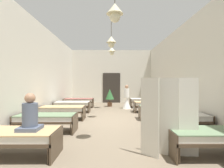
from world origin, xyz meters
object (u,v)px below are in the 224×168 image
(bed_right_row_2, at_px, (161,109))
(potted_plant, at_px, (110,95))
(bed_right_row_4, at_px, (144,101))
(patient_seated_primary, at_px, (30,116))
(bed_right_row_0, at_px, (213,136))
(bed_left_row_4, at_px, (79,101))
(bed_right_row_3, at_px, (151,104))
(bed_left_row_1, at_px, (46,118))
(bed_right_row_1, at_px, (178,118))
(bed_left_row_2, at_px, (63,109))
(privacy_screen, at_px, (169,117))
(bed_left_row_3, at_px, (72,104))
(nurse_near_aisle, at_px, (127,100))
(bed_left_row_0, at_px, (13,136))

(bed_right_row_2, relative_size, potted_plant, 1.61)
(bed_right_row_4, xyz_separation_m, patient_seated_primary, (-3.95, -7.59, 0.43))
(bed_right_row_0, height_order, potted_plant, potted_plant)
(bed_right_row_2, xyz_separation_m, bed_left_row_4, (-4.30, 3.80, 0.00))
(bed_right_row_0, distance_m, bed_right_row_3, 5.70)
(bed_left_row_1, bearing_deg, bed_right_row_0, -23.82)
(bed_right_row_0, relative_size, bed_right_row_3, 1.00)
(bed_right_row_1, distance_m, bed_left_row_2, 4.70)
(potted_plant, bearing_deg, bed_left_row_1, -108.34)
(bed_left_row_2, xyz_separation_m, bed_right_row_2, (4.30, 0.00, 0.00))
(privacy_screen, bearing_deg, bed_left_row_1, 172.89)
(bed_left_row_2, height_order, privacy_screen, privacy_screen)
(bed_left_row_2, xyz_separation_m, bed_left_row_3, (0.00, 1.90, 0.00))
(bed_left_row_3, distance_m, nurse_near_aisle, 3.34)
(bed_left_row_1, relative_size, privacy_screen, 1.12)
(bed_right_row_2, bearing_deg, bed_right_row_4, 90.00)
(privacy_screen, bearing_deg, potted_plant, 121.58)
(bed_right_row_4, height_order, privacy_screen, privacy_screen)
(bed_left_row_1, bearing_deg, bed_right_row_4, 52.95)
(bed_right_row_1, xyz_separation_m, privacy_screen, (-0.95, -1.87, 0.41))
(bed_right_row_0, relative_size, bed_left_row_1, 1.00)
(privacy_screen, bearing_deg, bed_left_row_0, -157.46)
(patient_seated_primary, bearing_deg, bed_left_row_4, 92.64)
(bed_right_row_3, distance_m, patient_seated_primary, 6.94)
(bed_left_row_1, distance_m, bed_right_row_3, 5.74)
(bed_right_row_0, bearing_deg, bed_right_row_3, 90.00)
(bed_left_row_4, height_order, patient_seated_primary, patient_seated_primary)
(bed_left_row_1, xyz_separation_m, privacy_screen, (3.35, -1.87, 0.41))
(bed_left_row_3, xyz_separation_m, privacy_screen, (3.35, -5.67, 0.41))
(bed_right_row_2, distance_m, bed_right_row_4, 3.80)
(bed_right_row_2, relative_size, bed_left_row_4, 1.00)
(bed_left_row_4, relative_size, nurse_near_aisle, 1.28)
(bed_left_row_2, relative_size, bed_right_row_4, 1.00)
(bed_left_row_0, distance_m, bed_left_row_3, 5.70)
(nurse_near_aisle, relative_size, privacy_screen, 0.87)
(bed_left_row_4, distance_m, privacy_screen, 8.29)
(bed_right_row_0, distance_m, bed_right_row_4, 7.60)
(bed_right_row_0, bearing_deg, bed_right_row_2, 90.00)
(bed_right_row_2, bearing_deg, privacy_screen, -104.14)
(bed_right_row_4, bearing_deg, patient_seated_primary, -117.53)
(bed_right_row_1, distance_m, bed_right_row_3, 3.80)
(bed_left_row_0, height_order, bed_left_row_3, same)
(nurse_near_aisle, bearing_deg, bed_right_row_4, -116.15)
(patient_seated_primary, distance_m, privacy_screen, 3.00)
(bed_right_row_1, bearing_deg, privacy_screen, -116.91)
(bed_right_row_2, bearing_deg, bed_right_row_0, -90.00)
(bed_left_row_0, relative_size, bed_right_row_3, 1.00)
(bed_left_row_1, height_order, patient_seated_primary, patient_seated_primary)
(bed_left_row_4, xyz_separation_m, privacy_screen, (3.35, -7.57, 0.41))
(privacy_screen, bearing_deg, bed_right_row_4, 104.91)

